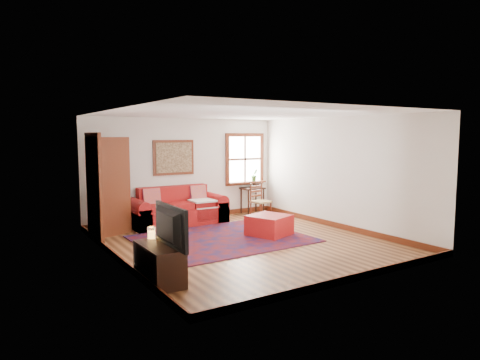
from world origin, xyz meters
TOP-DOWN VIEW (x-y plane):
  - ground at (0.00, 0.00)m, footprint 5.50×5.50m
  - room_envelope at (0.00, 0.02)m, footprint 5.04×5.54m
  - window at (1.78, 2.70)m, footprint 1.18×0.20m
  - doorway at (-2.21, 1.78)m, footprint 0.89×1.08m
  - framed_artwork at (-0.30, 2.71)m, footprint 1.05×0.07m
  - persian_rug at (-0.25, 0.45)m, footprint 3.29×2.66m
  - red_leather_sofa at (-0.39, 2.31)m, footprint 2.24×0.92m
  - red_ottoman at (0.73, 0.20)m, footprint 0.97×0.97m
  - side_table at (1.87, 2.53)m, footprint 0.58×0.43m
  - ladder_back_chair at (1.55, 1.74)m, footprint 0.47×0.45m
  - media_cabinet at (-2.27, -1.26)m, footprint 0.44×0.98m
  - television at (-2.25, -1.42)m, footprint 0.13×1.02m
  - candle_hurricane at (-2.22, -0.84)m, footprint 0.12×0.12m

SIDE VIEW (x-z plane):
  - ground at x=0.00m, z-range 0.00..0.00m
  - persian_rug at x=-0.25m, z-range 0.00..0.02m
  - red_ottoman at x=0.73m, z-range 0.00..0.43m
  - media_cabinet at x=-2.27m, z-range 0.00..0.54m
  - red_leather_sofa at x=-0.39m, z-range -0.15..0.73m
  - ladder_back_chair at x=1.55m, z-range 0.04..0.93m
  - side_table at x=1.87m, z-range 0.23..0.92m
  - candle_hurricane at x=-2.22m, z-range 0.53..0.71m
  - television at x=-2.25m, z-range 0.54..1.13m
  - doorway at x=-2.21m, z-range 0.00..2.14m
  - window at x=1.78m, z-range 0.62..2.00m
  - framed_artwork at x=-0.30m, z-range 1.13..1.98m
  - room_envelope at x=0.00m, z-range 0.39..2.91m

